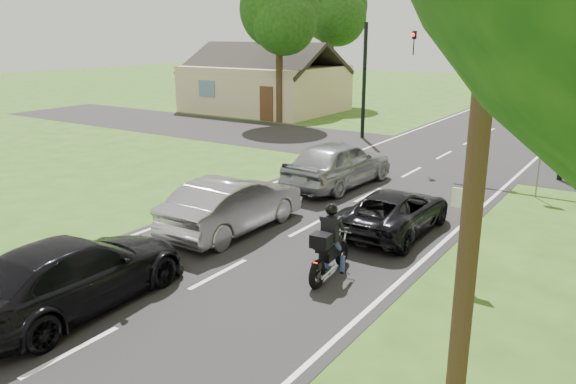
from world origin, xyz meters
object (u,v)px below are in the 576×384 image
object	(u,v)px
motorcycle_rider	(329,249)
traffic_signal	(520,69)
silver_suv	(338,163)
sign_green	(541,152)
dark_suv	(395,211)
silver_sedan	(233,204)
utility_pole_near	(486,65)
sign_white	(463,211)
dark_car_behind	(74,273)

from	to	relation	value
motorcycle_rider	traffic_signal	distance (m)	13.18
silver_suv	traffic_signal	world-z (taller)	traffic_signal
motorcycle_rider	sign_green	world-z (taller)	sign_green
dark_suv	silver_sedan	world-z (taller)	silver_sedan
traffic_signal	motorcycle_rider	bearing A→B (deg)	-95.07
utility_pole_near	sign_green	size ratio (longest dim) A/B	4.71
traffic_signal	sign_white	distance (m)	11.39
sign_white	dark_car_behind	bearing A→B (deg)	-136.08
utility_pole_near	silver_sedan	bearing A→B (deg)	149.67
utility_pole_near	traffic_signal	bearing A→B (deg)	100.14
dark_car_behind	silver_suv	bearing A→B (deg)	-92.78
traffic_signal	utility_pole_near	world-z (taller)	utility_pole_near
silver_sedan	utility_pole_near	xyz separation A→B (m)	(7.81, -4.57, 4.29)
sign_green	utility_pole_near	bearing A→B (deg)	-84.28
traffic_signal	silver_sedan	bearing A→B (deg)	-113.40
silver_suv	sign_green	bearing A→B (deg)	-154.59
dark_suv	traffic_signal	xyz separation A→B (m)	(1.10, 8.97, 3.51)
silver_sedan	silver_suv	size ratio (longest dim) A/B	0.93
motorcycle_rider	dark_suv	bearing A→B (deg)	83.88
dark_suv	sign_green	distance (m)	6.59
silver_sedan	sign_green	size ratio (longest dim) A/B	2.23
silver_sedan	sign_white	world-z (taller)	sign_white
utility_pole_near	sign_white	distance (m)	6.26
silver_suv	utility_pole_near	world-z (taller)	utility_pole_near
motorcycle_rider	utility_pole_near	size ratio (longest dim) A/B	0.21
silver_suv	sign_white	bearing A→B (deg)	142.24
silver_sedan	dark_car_behind	xyz separation A→B (m)	(0.24, -5.43, -0.04)
sign_white	sign_green	distance (m)	8.00
dark_suv	dark_car_behind	xyz separation A→B (m)	(-3.61, -7.89, 0.13)
silver_suv	traffic_signal	bearing A→B (deg)	-127.09
silver_sedan	sign_white	bearing A→B (deg)	-176.28
sign_green	dark_car_behind	bearing A→B (deg)	-114.37
motorcycle_rider	dark_suv	size ratio (longest dim) A/B	0.47
silver_suv	sign_green	xyz separation A→B (m)	(6.37, 2.50, 0.72)
dark_suv	sign_white	size ratio (longest dim) A/B	2.07
silver_sedan	traffic_signal	bearing A→B (deg)	-113.42
silver_suv	dark_car_behind	distance (m)	11.34
traffic_signal	sign_green	distance (m)	4.24
motorcycle_rider	utility_pole_near	xyz separation A→B (m)	(3.99, -3.32, 4.38)
silver_sedan	sign_green	distance (m)	10.67
motorcycle_rider	dark_car_behind	distance (m)	5.51
silver_sedan	traffic_signal	distance (m)	12.89
utility_pole_near	sign_green	world-z (taller)	utility_pole_near
motorcycle_rider	traffic_signal	world-z (taller)	traffic_signal
dark_suv	traffic_signal	world-z (taller)	traffic_signal
sign_white	sign_green	size ratio (longest dim) A/B	1.00
silver_suv	sign_green	distance (m)	6.88
sign_white	silver_sedan	bearing A→B (deg)	-176.26
dark_suv	traffic_signal	size ratio (longest dim) A/B	0.69
sign_white	sign_green	bearing A→B (deg)	88.57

